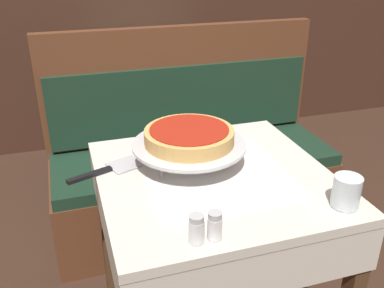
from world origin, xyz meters
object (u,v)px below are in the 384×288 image
object	(u,v)px
dining_table_front	(214,204)
dining_table_rear	(152,72)
pizza_pan_stand	(189,146)
booth_bench	(192,173)
water_glass_near	(347,191)
pizza_server	(109,169)
pepper_shaker	(215,225)
deep_dish_pizza	(189,136)
condiment_caddy	(137,50)
salt_shaker	(196,229)

from	to	relation	value
dining_table_front	dining_table_rear	size ratio (longest dim) A/B	1.00
dining_table_rear	pizza_pan_stand	size ratio (longest dim) A/B	2.06
booth_bench	water_glass_near	size ratio (longest dim) A/B	16.20
pizza_server	pepper_shaker	xyz separation A→B (m)	(0.21, -0.43, 0.03)
deep_dish_pizza	pepper_shaker	distance (m)	0.40
booth_bench	condiment_caddy	world-z (taller)	booth_bench
condiment_caddy	pizza_server	bearing A→B (deg)	-104.33
dining_table_rear	pizza_server	size ratio (longest dim) A/B	2.96
dining_table_rear	pizza_pan_stand	bearing A→B (deg)	-97.87
deep_dish_pizza	condiment_caddy	size ratio (longest dim) A/B	1.81
pizza_pan_stand	condiment_caddy	bearing A→B (deg)	85.35
water_glass_near	booth_bench	bearing A→B (deg)	95.42
dining_table_front	deep_dish_pizza	bearing A→B (deg)	124.23
pizza_server	pepper_shaker	bearing A→B (deg)	-64.28
pizza_pan_stand	pizza_server	bearing A→B (deg)	171.39
pepper_shaker	pizza_server	bearing A→B (deg)	115.72
salt_shaker	pepper_shaker	world-z (taller)	salt_shaker
deep_dish_pizza	pizza_server	xyz separation A→B (m)	(-0.26, 0.04, -0.10)
dining_table_front	water_glass_near	distance (m)	0.43
dining_table_front	booth_bench	size ratio (longest dim) A/B	0.52
dining_table_front	pizza_pan_stand	xyz separation A→B (m)	(-0.06, 0.09, 0.18)
dining_table_rear	pepper_shaker	distance (m)	1.92
dining_table_front	dining_table_rear	xyz separation A→B (m)	(0.15, 1.59, 0.00)
dining_table_rear	water_glass_near	world-z (taller)	water_glass_near
pepper_shaker	booth_bench	bearing A→B (deg)	75.28
dining_table_rear	salt_shaker	xyz separation A→B (m)	(-0.31, -1.89, 0.15)
pizza_pan_stand	condiment_caddy	world-z (taller)	condiment_caddy
deep_dish_pizza	condiment_caddy	bearing A→B (deg)	85.35
condiment_caddy	booth_bench	bearing A→B (deg)	-82.28
salt_shaker	condiment_caddy	size ratio (longest dim) A/B	0.47
condiment_caddy	salt_shaker	bearing A→B (deg)	-96.70
deep_dish_pizza	water_glass_near	xyz separation A→B (m)	(0.34, -0.36, -0.06)
salt_shaker	pepper_shaker	size ratio (longest dim) A/B	1.02
pizza_pan_stand	pepper_shaker	size ratio (longest dim) A/B	4.97
booth_bench	deep_dish_pizza	distance (m)	0.96
pizza_pan_stand	water_glass_near	xyz separation A→B (m)	(0.34, -0.36, -0.02)
dining_table_front	pepper_shaker	world-z (taller)	pepper_shaker
booth_bench	pizza_server	world-z (taller)	booth_bench
dining_table_front	pizza_pan_stand	world-z (taller)	pizza_pan_stand
dining_table_front	booth_bench	distance (m)	0.91
pepper_shaker	condiment_caddy	size ratio (longest dim) A/B	0.46
dining_table_rear	condiment_caddy	size ratio (longest dim) A/B	4.77
pizza_server	water_glass_near	bearing A→B (deg)	-33.67
dining_table_front	water_glass_near	world-z (taller)	water_glass_near
pizza_pan_stand	salt_shaker	bearing A→B (deg)	-104.69
dining_table_rear	pizza_server	xyz separation A→B (m)	(-0.47, -1.46, 0.11)
dining_table_rear	dining_table_front	bearing A→B (deg)	-95.36
salt_shaker	pepper_shaker	xyz separation A→B (m)	(0.05, -0.00, -0.00)
dining_table_rear	condiment_caddy	bearing A→B (deg)	144.40
booth_bench	pizza_pan_stand	xyz separation A→B (m)	(-0.24, -0.73, 0.53)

